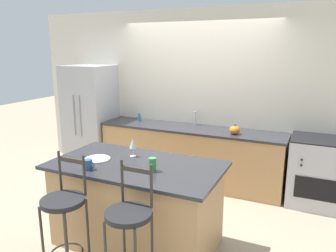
% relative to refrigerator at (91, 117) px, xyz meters
% --- Properties ---
extents(ground_plane, '(18.00, 18.00, 0.00)m').
position_rel_refrigerator_xyz_m(ground_plane, '(1.87, -0.32, -0.90)').
color(ground_plane, tan).
extents(wall_back, '(6.00, 0.07, 2.70)m').
position_rel_refrigerator_xyz_m(wall_back, '(1.87, 0.37, 0.45)').
color(wall_back, beige).
rests_on(wall_back, ground_plane).
extents(back_counter, '(2.91, 0.68, 0.89)m').
position_rel_refrigerator_xyz_m(back_counter, '(1.87, 0.05, -0.45)').
color(back_counter, tan).
rests_on(back_counter, ground_plane).
extents(sink_faucet, '(0.02, 0.13, 0.22)m').
position_rel_refrigerator_xyz_m(sink_faucet, '(1.87, 0.25, 0.13)').
color(sink_faucet, '#ADAFB5').
rests_on(sink_faucet, back_counter).
extents(kitchen_island, '(1.80, 0.99, 0.92)m').
position_rel_refrigerator_xyz_m(kitchen_island, '(1.95, -1.79, -0.44)').
color(kitchen_island, tan).
rests_on(kitchen_island, ground_plane).
extents(refrigerator, '(0.78, 0.73, 1.81)m').
position_rel_refrigerator_xyz_m(refrigerator, '(0.00, 0.00, 0.00)').
color(refrigerator, '#ADAFB5').
rests_on(refrigerator, ground_plane).
extents(oven_range, '(0.74, 0.67, 0.93)m').
position_rel_refrigerator_xyz_m(oven_range, '(3.72, 0.03, -0.44)').
color(oven_range, '#B7B7BC').
rests_on(oven_range, ground_plane).
extents(bar_stool_near, '(0.40, 0.40, 1.17)m').
position_rel_refrigerator_xyz_m(bar_stool_near, '(1.62, -2.52, -0.27)').
color(bar_stool_near, '#332D28').
rests_on(bar_stool_near, ground_plane).
extents(bar_stool_far, '(0.40, 0.40, 1.17)m').
position_rel_refrigerator_xyz_m(bar_stool_far, '(2.28, -2.48, -0.27)').
color(bar_stool_far, '#332D28').
rests_on(bar_stool_far, ground_plane).
extents(dinner_plate, '(0.28, 0.28, 0.02)m').
position_rel_refrigerator_xyz_m(dinner_plate, '(1.51, -1.85, 0.02)').
color(dinner_plate, white).
rests_on(dinner_plate, kitchen_island).
extents(wine_glass, '(0.07, 0.07, 0.20)m').
position_rel_refrigerator_xyz_m(wine_glass, '(1.80, -1.59, 0.16)').
color(wine_glass, white).
rests_on(wine_glass, kitchen_island).
extents(coffee_mug, '(0.12, 0.09, 0.10)m').
position_rel_refrigerator_xyz_m(coffee_mug, '(1.61, -2.13, 0.07)').
color(coffee_mug, '#335689').
rests_on(coffee_mug, kitchen_island).
extents(tumbler_cup, '(0.08, 0.08, 0.13)m').
position_rel_refrigerator_xyz_m(tumbler_cup, '(2.21, -1.90, 0.08)').
color(tumbler_cup, '#3D934C').
rests_on(tumbler_cup, kitchen_island).
extents(pumpkin_decoration, '(0.15, 0.15, 0.14)m').
position_rel_refrigerator_xyz_m(pumpkin_decoration, '(2.59, -0.07, 0.05)').
color(pumpkin_decoration, orange).
rests_on(pumpkin_decoration, back_counter).
extents(soap_bottle, '(0.06, 0.06, 0.13)m').
position_rel_refrigerator_xyz_m(soap_bottle, '(0.91, 0.13, 0.05)').
color(soap_bottle, teal).
rests_on(soap_bottle, back_counter).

